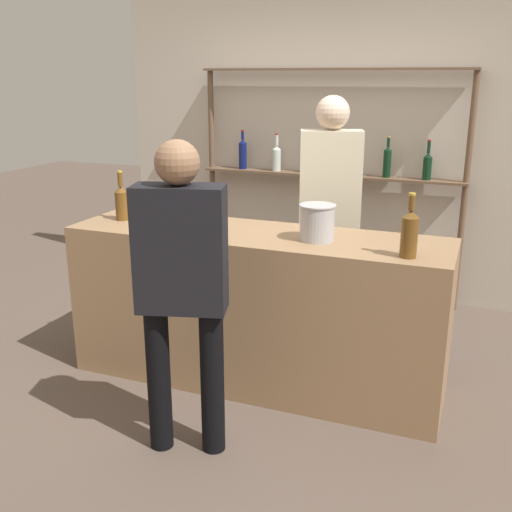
{
  "coord_description": "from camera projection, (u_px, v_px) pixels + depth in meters",
  "views": [
    {
      "loc": [
        1.29,
        -3.29,
        1.91
      ],
      "look_at": [
        0.0,
        0.0,
        0.84
      ],
      "focal_mm": 42.0,
      "sensor_mm": 36.0,
      "label": 1
    }
  ],
  "objects": [
    {
      "name": "counter_bottle_1",
      "position": [
        409.0,
        232.0,
        3.12
      ],
      "size": [
        0.09,
        0.09,
        0.34
      ],
      "color": "brown",
      "rests_on": "bar_counter"
    },
    {
      "name": "ice_bucket",
      "position": [
        317.0,
        222.0,
        3.46
      ],
      "size": [
        0.21,
        0.21,
        0.21
      ],
      "color": "#B2B2B7",
      "rests_on": "bar_counter"
    },
    {
      "name": "bar_counter",
      "position": [
        256.0,
        308.0,
        3.79
      ],
      "size": [
        2.35,
        0.64,
        0.99
      ],
      "primitive_type": "cube",
      "color": "#997551",
      "rests_on": "ground_plane"
    },
    {
      "name": "server_behind_counter",
      "position": [
        330.0,
        200.0,
        4.26
      ],
      "size": [
        0.47,
        0.31,
        1.78
      ],
      "rotation": [
        0.0,
        0.0,
        -1.26
      ],
      "color": "#575347",
      "rests_on": "ground_plane"
    },
    {
      "name": "counter_bottle_2",
      "position": [
        121.0,
        202.0,
        3.94
      ],
      "size": [
        0.08,
        0.08,
        0.33
      ],
      "color": "brown",
      "rests_on": "bar_counter"
    },
    {
      "name": "ground_plane",
      "position": [
        256.0,
        378.0,
        3.94
      ],
      "size": [
        16.0,
        16.0,
        0.0
      ],
      "primitive_type": "plane",
      "color": "brown"
    },
    {
      "name": "back_wall",
      "position": [
        336.0,
        136.0,
        5.24
      ],
      "size": [
        3.95,
        0.12,
        2.8
      ],
      "primitive_type": "cube",
      "color": "beige",
      "rests_on": "ground_plane"
    },
    {
      "name": "customer_center",
      "position": [
        182.0,
        278.0,
        2.94
      ],
      "size": [
        0.48,
        0.31,
        1.63
      ],
      "rotation": [
        0.0,
        0.0,
        1.85
      ],
      "color": "black",
      "rests_on": "ground_plane"
    },
    {
      "name": "back_shelf",
      "position": [
        329.0,
        150.0,
        5.11
      ],
      "size": [
        2.29,
        0.18,
        1.97
      ],
      "color": "brown",
      "rests_on": "ground_plane"
    },
    {
      "name": "counter_bottle_0",
      "position": [
        191.0,
        211.0,
        3.66
      ],
      "size": [
        0.08,
        0.08,
        0.34
      ],
      "color": "brown",
      "rests_on": "bar_counter"
    }
  ]
}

